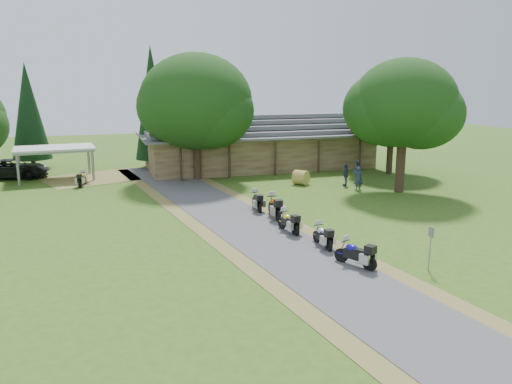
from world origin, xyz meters
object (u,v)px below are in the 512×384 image
object	(u,v)px
carport	(56,163)
motorcycle_carport_a	(82,178)
motorcycle_row_c	(289,221)
car_dark_suv	(12,164)
hay_bale	(301,177)
lodge	(259,141)
motorcycle_row_e	(257,200)
motorcycle_row_a	(355,253)
motorcycle_row_d	(274,206)
motorcycle_row_b	(323,235)

from	to	relation	value
carport	motorcycle_carport_a	bearing A→B (deg)	-65.41
carport	motorcycle_row_c	size ratio (longest dim) A/B	3.35
car_dark_suv	hay_bale	distance (m)	23.64
lodge	motorcycle_row_e	world-z (taller)	lodge
lodge	motorcycle_row_a	world-z (taller)	lodge
motorcycle_row_a	motorcycle_row_d	distance (m)	8.48
car_dark_suv	motorcycle_row_c	world-z (taller)	car_dark_suv
motorcycle_row_b	hay_bale	xyz separation A→B (m)	(4.84, 14.15, -0.03)
car_dark_suv	motorcycle_row_b	bearing A→B (deg)	-133.98
motorcycle_row_c	motorcycle_row_d	distance (m)	2.96
car_dark_suv	motorcycle_row_a	world-z (taller)	car_dark_suv
motorcycle_row_b	motorcycle_row_d	world-z (taller)	motorcycle_row_d
car_dark_suv	carport	bearing A→B (deg)	-103.35
motorcycle_row_c	hay_bale	bearing A→B (deg)	-34.20
motorcycle_row_b	motorcycle_row_c	size ratio (longest dim) A/B	0.95
motorcycle_row_c	car_dark_suv	bearing A→B (deg)	28.66
car_dark_suv	motorcycle_carport_a	size ratio (longest dim) A/B	3.66
motorcycle_row_d	hay_bale	size ratio (longest dim) A/B	1.87
carport	lodge	bearing A→B (deg)	-3.62
lodge	car_dark_suv	bearing A→B (deg)	177.50
motorcycle_carport_a	hay_bale	world-z (taller)	motorcycle_carport_a
motorcycle_row_a	motorcycle_row_d	world-z (taller)	motorcycle_row_d
carport	motorcycle_row_b	distance (m)	25.97
motorcycle_row_a	hay_bale	xyz separation A→B (m)	(4.64, 16.96, -0.07)
motorcycle_row_b	motorcycle_row_d	bearing A→B (deg)	4.05
motorcycle_row_a	motorcycle_row_b	xyz separation A→B (m)	(-0.20, 2.81, -0.04)
motorcycle_carport_a	motorcycle_row_a	bearing A→B (deg)	-139.38
carport	motorcycle_row_c	distance (m)	23.31
carport	hay_bale	world-z (taller)	carport
car_dark_suv	motorcycle_row_b	distance (m)	29.15
car_dark_suv	motorcycle_row_b	world-z (taller)	car_dark_suv
motorcycle_row_b	hay_bale	world-z (taller)	motorcycle_row_b
motorcycle_row_a	lodge	bearing A→B (deg)	-35.82
motorcycle_carport_a	motorcycle_row_d	bearing A→B (deg)	-127.82
motorcycle_row_d	motorcycle_row_b	bearing A→B (deg)	-170.96
motorcycle_row_a	motorcycle_row_c	size ratio (longest dim) A/B	1.01
motorcycle_row_c	motorcycle_row_b	bearing A→B (deg)	-174.29
motorcycle_row_c	motorcycle_row_e	distance (m)	5.00
car_dark_suv	motorcycle_row_e	size ratio (longest dim) A/B	3.41
carport	motorcycle_row_d	xyz separation A→B (m)	(12.85, -16.67, -0.60)
motorcycle_row_a	motorcycle_row_b	distance (m)	2.82
lodge	motorcycle_row_d	distance (m)	18.03
lodge	motorcycle_row_e	distance (m)	16.21
motorcycle_row_a	motorcycle_row_c	xyz separation A→B (m)	(-0.88, 5.52, -0.01)
motorcycle_row_b	motorcycle_row_d	distance (m)	5.66
lodge	hay_bale	bearing A→B (deg)	-86.53
motorcycle_row_b	carport	bearing A→B (deg)	30.71
lodge	motorcycle_row_d	world-z (taller)	lodge
motorcycle_row_a	motorcycle_row_d	size ratio (longest dim) A/B	0.88
lodge	motorcycle_row_d	bearing A→B (deg)	-105.19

